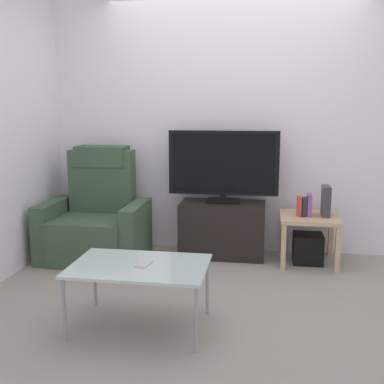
# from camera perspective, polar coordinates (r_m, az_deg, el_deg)

# --- Properties ---
(ground_plane) EXTENTS (6.40, 6.40, 0.00)m
(ground_plane) POSITION_cam_1_polar(r_m,az_deg,el_deg) (3.93, 3.53, -11.54)
(ground_plane) COLOR gray
(wall_back) EXTENTS (6.40, 0.06, 2.60)m
(wall_back) POSITION_cam_1_polar(r_m,az_deg,el_deg) (4.78, 5.03, 8.35)
(wall_back) COLOR silver
(wall_back) RESTS_ON ground
(tv_stand) EXTENTS (0.83, 0.44, 0.54)m
(tv_stand) POSITION_cam_1_polar(r_m,az_deg,el_deg) (4.66, 3.73, -4.54)
(tv_stand) COLOR black
(tv_stand) RESTS_ON ground
(television) EXTENTS (1.07, 0.20, 0.70)m
(television) POSITION_cam_1_polar(r_m,az_deg,el_deg) (4.55, 3.85, 3.32)
(television) COLOR black
(television) RESTS_ON tv_stand
(recliner_armchair) EXTENTS (0.98, 0.78, 1.08)m
(recliner_armchair) POSITION_cam_1_polar(r_m,az_deg,el_deg) (4.67, -11.56, -3.36)
(recliner_armchair) COLOR #384C38
(recliner_armchair) RESTS_ON ground
(side_table) EXTENTS (0.54, 0.54, 0.46)m
(side_table) POSITION_cam_1_polar(r_m,az_deg,el_deg) (4.54, 14.07, -3.69)
(side_table) COLOR tan
(side_table) RESTS_ON ground
(subwoofer_box) EXTENTS (0.28, 0.28, 0.28)m
(subwoofer_box) POSITION_cam_1_polar(r_m,az_deg,el_deg) (4.61, 13.94, -6.68)
(subwoofer_box) COLOR black
(subwoofer_box) RESTS_ON ground
(book_leftmost) EXTENTS (0.03, 0.11, 0.18)m
(book_leftmost) POSITION_cam_1_polar(r_m,az_deg,el_deg) (4.48, 12.91, -1.70)
(book_leftmost) COLOR red
(book_leftmost) RESTS_ON side_table
(book_middle) EXTENTS (0.04, 0.13, 0.17)m
(book_middle) POSITION_cam_1_polar(r_m,az_deg,el_deg) (4.48, 13.55, -1.77)
(book_middle) COLOR #262626
(book_middle) RESTS_ON side_table
(book_rightmost) EXTENTS (0.04, 0.14, 0.21)m
(book_rightmost) POSITION_cam_1_polar(r_m,az_deg,el_deg) (4.48, 14.11, -1.56)
(book_rightmost) COLOR purple
(book_rightmost) RESTS_ON side_table
(game_console) EXTENTS (0.07, 0.20, 0.28)m
(game_console) POSITION_cam_1_polar(r_m,az_deg,el_deg) (4.52, 16.01, -1.07)
(game_console) COLOR #333338
(game_console) RESTS_ON side_table
(coffee_table) EXTENTS (0.90, 0.60, 0.44)m
(coffee_table) POSITION_cam_1_polar(r_m,az_deg,el_deg) (3.15, -6.41, -9.27)
(coffee_table) COLOR #B2C6C1
(coffee_table) RESTS_ON ground
(cell_phone) EXTENTS (0.09, 0.16, 0.01)m
(cell_phone) POSITION_cam_1_polar(r_m,az_deg,el_deg) (3.14, -5.83, -8.73)
(cell_phone) COLOR #B7B7BC
(cell_phone) RESTS_ON coffee_table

